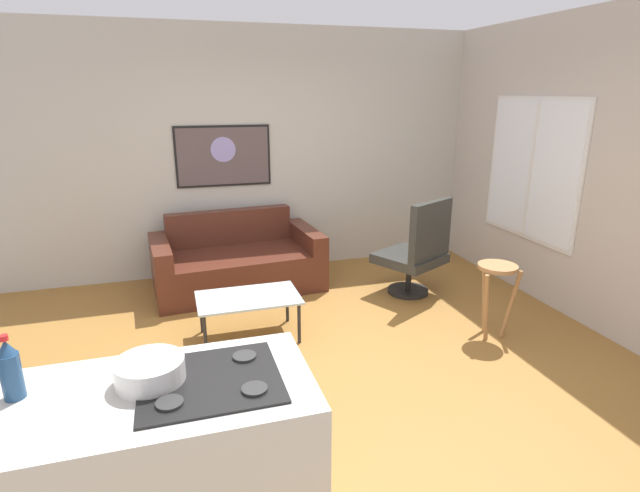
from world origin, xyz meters
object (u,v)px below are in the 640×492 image
Objects in this scene: wall_painting at (223,156)px; coffee_table at (248,300)px; couch at (237,263)px; mixing_bowl at (150,372)px; armchair at (417,251)px; bar_stool at (496,281)px; soda_bottle at (10,370)px.

coffee_table is at bearing -91.27° from wall_painting.
mixing_bowl is (-0.78, -3.23, 0.67)m from couch.
armchair is at bearing 43.68° from mixing_bowl.
mixing_bowl is (-2.56, -2.45, 0.45)m from armchair.
coffee_table is 1.91m from armchair.
wall_painting is at bearing 88.73° from coffee_table.
coffee_table is at bearing -166.23° from armchair.
armchair reaches higher than bar_stool.
wall_painting is (0.75, 3.76, 0.45)m from mixing_bowl.
soda_bottle is 0.54m from mixing_bowl.
mixing_bowl is at bearing -136.32° from armchair.
armchair is 3.95m from soda_bottle.
wall_painting is at bearing 93.30° from couch.
mixing_bowl reaches higher than coffee_table.
coffee_table is 2.98× the size of mixing_bowl.
armchair reaches higher than coffee_table.
coffee_table is 2.40m from soda_bottle.
armchair is 0.98× the size of wall_painting.
mixing_bowl is at bearing -5.06° from soda_bottle.
armchair is 1.07m from bar_stool.
coffee_table is 1.31× the size of bar_stool.
wall_painting is at bearing 144.18° from armchair.
coffee_table is at bearing 163.98° from bar_stool.
couch is 1.23m from wall_painting.
wall_painting reaches higher than mixing_bowl.
mixing_bowl is (-2.77, -1.40, 0.42)m from bar_stool.
wall_painting reaches higher than coffee_table.
soda_bottle is at bearing 174.94° from mixing_bowl.
soda_bottle is (-1.24, -1.95, 0.66)m from coffee_table.
armchair is at bearing -35.82° from wall_painting.
coffee_table is 0.82× the size of wall_painting.
couch is at bearing 76.42° from mixing_bowl.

